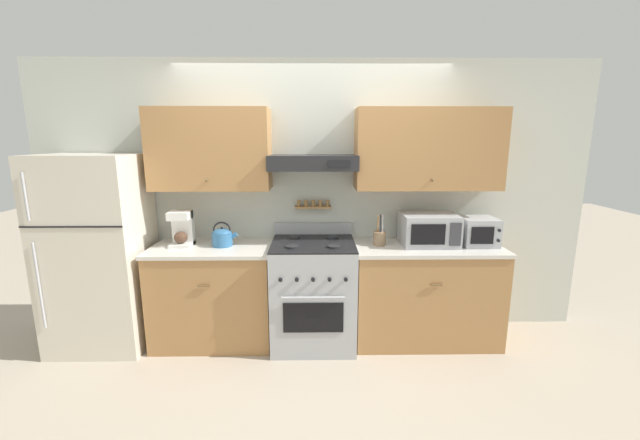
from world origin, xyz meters
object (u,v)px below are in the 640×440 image
(microwave, at_px, (429,229))
(coffee_maker, at_px, (182,228))
(refrigerator, at_px, (99,253))
(tea_kettle, at_px, (222,237))
(utensil_crock, at_px, (380,238))
(toaster_oven, at_px, (478,231))
(stove_range, at_px, (313,292))

(microwave, bearing_deg, coffee_maker, 179.79)
(refrigerator, height_order, tea_kettle, refrigerator)
(microwave, xyz_separation_m, utensil_crock, (-0.44, -0.02, -0.07))
(refrigerator, distance_m, tea_kettle, 1.09)
(coffee_maker, xyz_separation_m, utensil_crock, (1.77, -0.03, -0.09))
(refrigerator, height_order, toaster_oven, refrigerator)
(coffee_maker, bearing_deg, utensil_crock, -0.83)
(stove_range, relative_size, refrigerator, 0.61)
(refrigerator, distance_m, toaster_oven, 3.38)
(refrigerator, distance_m, coffee_maker, 0.75)
(tea_kettle, bearing_deg, refrigerator, -176.91)
(coffee_maker, height_order, utensil_crock, coffee_maker)
(microwave, distance_m, utensil_crock, 0.45)
(coffee_maker, height_order, toaster_oven, coffee_maker)
(stove_range, bearing_deg, refrigerator, 179.98)
(coffee_maker, relative_size, utensil_crock, 1.13)
(stove_range, xyz_separation_m, utensil_crock, (0.60, 0.06, 0.49))
(coffee_maker, distance_m, utensil_crock, 1.77)
(stove_range, xyz_separation_m, coffee_maker, (-1.17, 0.08, 0.58))
(stove_range, xyz_separation_m, microwave, (1.04, 0.08, 0.56))
(tea_kettle, distance_m, utensil_crock, 1.41)
(microwave, height_order, utensil_crock, microwave)
(tea_kettle, xyz_separation_m, toaster_oven, (2.29, -0.00, 0.04))
(microwave, height_order, toaster_oven, microwave)
(refrigerator, distance_m, microwave, 2.94)
(tea_kettle, height_order, coffee_maker, coffee_maker)
(utensil_crock, bearing_deg, toaster_oven, -0.11)
(refrigerator, bearing_deg, tea_kettle, 3.09)
(stove_range, height_order, coffee_maker, coffee_maker)
(stove_range, bearing_deg, coffee_maker, 175.87)
(stove_range, xyz_separation_m, tea_kettle, (-0.81, 0.06, 0.51))
(stove_range, distance_m, refrigerator, 1.93)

